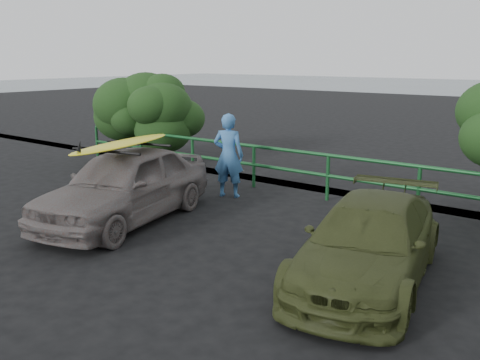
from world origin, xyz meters
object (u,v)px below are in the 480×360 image
object	(u,v)px
olive_vehicle	(369,243)
surfboard	(122,144)
sedan	(125,185)
man	(229,155)
guardrail	(289,171)

from	to	relation	value
olive_vehicle	surfboard	bearing A→B (deg)	170.46
sedan	man	size ratio (longest dim) A/B	2.21
sedan	man	xyz separation A→B (m)	(0.38, 2.66, 0.23)
guardrail	sedan	distance (m)	3.95
sedan	surfboard	bearing A→B (deg)	0.00
olive_vehicle	surfboard	world-z (taller)	surfboard
guardrail	man	size ratio (longest dim) A/B	7.47
guardrail	surfboard	size ratio (longest dim) A/B	4.98
sedan	olive_vehicle	distance (m)	4.87
sedan	olive_vehicle	bearing A→B (deg)	-10.62
surfboard	man	bearing A→B (deg)	68.99
guardrail	olive_vehicle	world-z (taller)	olive_vehicle
man	sedan	bearing A→B (deg)	59.88
guardrail	olive_vehicle	xyz separation A→B (m)	(3.57, -3.53, 0.05)
sedan	olive_vehicle	size ratio (longest dim) A/B	1.06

